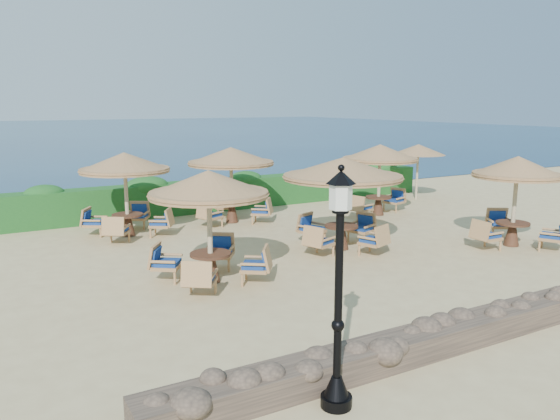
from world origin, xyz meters
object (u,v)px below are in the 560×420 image
(extra_parasol, at_px, (418,150))
(cafe_set_3, at_px, (125,179))
(cafe_set_1, at_px, (342,182))
(cafe_set_5, at_px, (380,162))
(lamp_post, at_px, (338,301))
(cafe_set_2, at_px, (516,184))
(cafe_set_4, at_px, (231,167))
(cafe_set_0, at_px, (209,206))

(extra_parasol, distance_m, cafe_set_3, 12.70)
(cafe_set_1, xyz_separation_m, cafe_set_5, (4.06, 3.33, 0.05))
(cafe_set_5, bearing_deg, lamp_post, -131.52)
(cafe_set_2, bearing_deg, lamp_post, -153.93)
(cafe_set_2, bearing_deg, cafe_set_5, 95.96)
(cafe_set_1, bearing_deg, cafe_set_2, -24.76)
(extra_parasol, relative_size, cafe_set_3, 0.86)
(cafe_set_1, distance_m, cafe_set_2, 5.10)
(cafe_set_1, bearing_deg, extra_parasol, 34.06)
(cafe_set_4, bearing_deg, cafe_set_0, -118.47)
(lamp_post, relative_size, cafe_set_2, 1.19)
(lamp_post, relative_size, cafe_set_4, 1.10)
(cafe_set_3, bearing_deg, cafe_set_2, -34.97)
(cafe_set_3, xyz_separation_m, cafe_set_4, (3.70, 0.24, 0.14))
(cafe_set_1, bearing_deg, lamp_post, -125.81)
(cafe_set_3, bearing_deg, cafe_set_0, -83.97)
(cafe_set_3, bearing_deg, cafe_set_1, -42.64)
(cafe_set_0, height_order, cafe_set_3, same)
(cafe_set_0, bearing_deg, cafe_set_1, 11.90)
(extra_parasol, distance_m, cafe_set_0, 13.57)
(cafe_set_5, bearing_deg, cafe_set_4, 164.32)
(extra_parasol, relative_size, cafe_set_2, 0.87)
(cafe_set_1, bearing_deg, cafe_set_3, 137.36)
(cafe_set_3, height_order, cafe_set_5, same)
(cafe_set_3, relative_size, cafe_set_4, 0.93)
(cafe_set_1, relative_size, cafe_set_3, 1.23)
(cafe_set_0, distance_m, cafe_set_1, 4.50)
(extra_parasol, distance_m, cafe_set_5, 4.10)
(cafe_set_2, distance_m, cafe_set_4, 9.13)
(lamp_post, height_order, cafe_set_5, lamp_post)
(lamp_post, xyz_separation_m, cafe_set_2, (9.53, 4.66, 0.29))
(cafe_set_2, height_order, cafe_set_3, same)
(extra_parasol, distance_m, cafe_set_4, 8.99)
(cafe_set_5, bearing_deg, cafe_set_0, -153.30)
(extra_parasol, height_order, cafe_set_3, cafe_set_3)
(cafe_set_1, relative_size, cafe_set_2, 1.23)
(cafe_set_2, xyz_separation_m, cafe_set_3, (-9.61, 6.72, -0.02))
(cafe_set_1, height_order, cafe_set_4, same)
(cafe_set_2, xyz_separation_m, cafe_set_4, (-5.91, 6.96, 0.11))
(lamp_post, xyz_separation_m, cafe_set_1, (4.90, 6.80, 0.40))
(extra_parasol, relative_size, cafe_set_0, 0.86)
(lamp_post, bearing_deg, cafe_set_3, 90.40)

